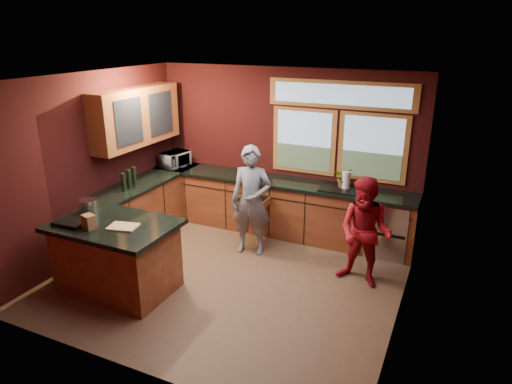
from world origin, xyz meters
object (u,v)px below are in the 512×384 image
Objects in this scene: cutting_board at (123,227)px; stock_pot at (88,206)px; person_red at (365,233)px; island at (117,256)px; person_grey at (251,201)px.

stock_pot is at bearing 165.07° from cutting_board.
person_red is 3.68m from stock_pot.
person_grey reaches higher than island.
cutting_board is (-2.67, -1.54, 0.21)m from person_red.
person_grey is at bearing -177.10° from person_red.
person_red reaches higher than cutting_board.
stock_pot reaches higher than cutting_board.
cutting_board is at bearing -139.90° from person_red.
person_red is at bearing 27.38° from island.
island is 0.52m from cutting_board.
stock_pot is at bearing -148.33° from person_grey.
stock_pot is (-3.42, -1.34, 0.29)m from person_red.
person_grey reaches higher than stock_pot.
person_red is (2.87, 1.49, 0.27)m from island.
stock_pot is at bearing 164.74° from island.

